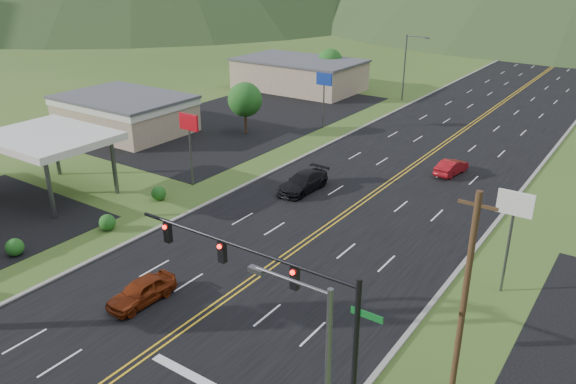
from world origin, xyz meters
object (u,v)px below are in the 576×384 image
Objects in this scene: streetlight_east at (319,383)px; gas_canopy at (48,139)px; car_red_near at (142,292)px; car_dark_mid at (303,182)px; traffic_signal at (275,284)px; streetlight_west at (407,63)px; car_red_far at (451,167)px.

gas_canopy is at bearing 160.12° from streetlight_east.
gas_canopy is 2.34× the size of car_red_near.
streetlight_east is 16.32m from car_red_near.
gas_canopy reaches higher than car_dark_mid.
car_red_near is at bearing 174.57° from traffic_signal.
streetlight_east is 0.90× the size of gas_canopy.
streetlight_west reaches higher than car_red_far.
car_red_near is 0.79× the size of car_dark_mid.
streetlight_east reaches higher than traffic_signal.
gas_canopy is 1.84× the size of car_dark_mid.
car_red_near is 19.43m from car_dark_mid.
streetlight_west is 36.51m from car_dark_mid.
traffic_signal is 2.41× the size of car_dark_mid.
streetlight_west reaches higher than car_dark_mid.
gas_canopy is at bearing 164.30° from traffic_signal.
car_red_far is (15.43, -24.59, -4.49)m from streetlight_west.
car_red_far is at bearing 78.78° from car_red_near.
streetlight_east is at bearing -40.39° from traffic_signal.
car_red_far is at bearing 94.98° from traffic_signal.
car_red_far is at bearing -57.90° from streetlight_west.
gas_canopy is 2.40× the size of car_red_far.
streetlight_west is 49.10m from gas_canopy.
car_red_far is (-2.74, 31.42, -4.64)m from traffic_signal.
car_red_near is at bearing -83.42° from car_dark_mid.
car_dark_mid is (16.73, 12.33, -4.08)m from gas_canopy.
streetlight_west is 29.37m from car_red_far.
traffic_signal is 1.46× the size of streetlight_west.
traffic_signal is 31.88m from car_red_far.
traffic_signal reaches higher than car_red_far.
traffic_signal is at bearing -2.87° from car_red_near.
streetlight_west is 55.79m from car_red_near.
traffic_signal reaches higher than car_dark_mid.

